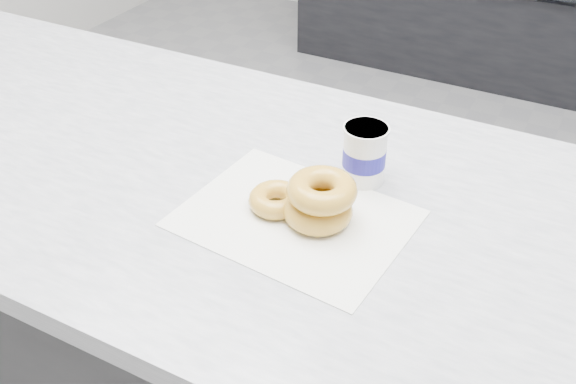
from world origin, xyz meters
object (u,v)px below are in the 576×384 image
(donut_single, at_px, (276,199))
(coffee_cup, at_px, (364,154))
(donut_stack, at_px, (320,200))
(counter, at_px, (300,377))

(donut_single, relative_size, coffee_cup, 0.87)
(donut_stack, bearing_deg, counter, 140.14)
(donut_single, bearing_deg, coffee_cup, 56.59)
(donut_single, height_order, donut_stack, donut_stack)
(counter, distance_m, donut_stack, 0.49)
(donut_single, bearing_deg, donut_stack, 2.51)
(donut_single, xyz_separation_m, donut_stack, (0.07, 0.00, 0.02))
(counter, distance_m, donut_single, 0.47)
(donut_stack, xyz_separation_m, coffee_cup, (0.02, 0.13, 0.01))
(counter, relative_size, donut_single, 35.01)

